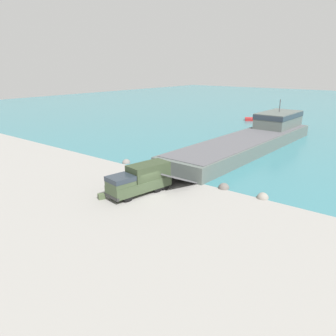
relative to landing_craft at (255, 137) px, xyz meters
name	(u,v)px	position (x,y,z in m)	size (l,w,h in m)	color
ground_plane	(150,195)	(0.49, -28.40, -1.76)	(240.00, 240.00, 0.00)	gray
landing_craft	(255,137)	(0.00, 0.00, 0.00)	(9.07, 42.76, 7.39)	#56605B
military_truck	(140,179)	(-0.65, -28.70, -0.11)	(3.59, 7.75, 3.18)	#3D4C33
soldier_on_ramp	(117,179)	(-3.95, -28.99, -0.74)	(0.49, 0.47, 1.75)	#566042
moored_boat_a	(263,119)	(-10.19, 27.89, -1.27)	(8.62, 6.21, 1.48)	#B22323
cargo_crate	(101,196)	(-2.78, -32.42, -1.47)	(0.58, 0.69, 0.58)	#475638
shoreline_rock_a	(141,170)	(-6.35, -22.44, -1.76)	(1.11, 1.11, 1.11)	gray
shoreline_rock_b	(263,198)	(10.57, -21.69, -1.76)	(1.24, 1.24, 1.24)	gray
shoreline_rock_c	(126,163)	(-10.29, -21.25, -1.76)	(1.18, 1.18, 1.18)	gray
shoreline_rock_d	(224,188)	(5.87, -21.63, -1.76)	(1.27, 1.27, 1.27)	#66605B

